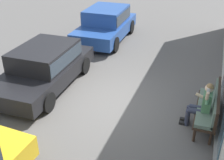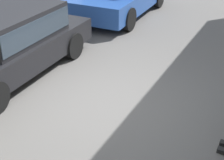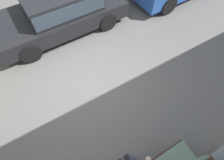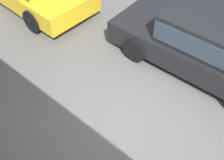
% 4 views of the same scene
% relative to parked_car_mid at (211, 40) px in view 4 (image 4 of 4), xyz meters
% --- Properties ---
extents(ground_plane, '(60.00, 60.00, 0.00)m').
position_rel_parked_car_mid_xyz_m(ground_plane, '(0.26, 2.45, -0.75)').
color(ground_plane, '#565451').
extents(parked_car_mid, '(4.27, 2.02, 1.37)m').
position_rel_parked_car_mid_xyz_m(parked_car_mid, '(0.00, 0.00, 0.00)').
color(parked_car_mid, black).
rests_on(parked_car_mid, ground_plane).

